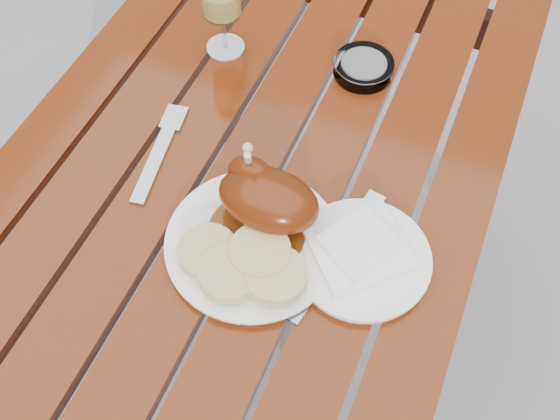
% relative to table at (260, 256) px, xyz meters
% --- Properties ---
extents(ground, '(60.00, 60.00, 0.00)m').
position_rel_table_xyz_m(ground, '(0.00, 0.00, -0.38)').
color(ground, slate).
rests_on(ground, ground).
extents(table, '(0.80, 1.20, 0.75)m').
position_rel_table_xyz_m(table, '(0.00, 0.00, 0.00)').
color(table, maroon).
rests_on(table, ground).
extents(dinner_plate, '(0.28, 0.28, 0.02)m').
position_rel_table_xyz_m(dinner_plate, '(0.07, -0.17, 0.38)').
color(dinner_plate, white).
rests_on(dinner_plate, table).
extents(roast_duck, '(0.16, 0.17, 0.12)m').
position_rel_table_xyz_m(roast_duck, '(0.07, -0.12, 0.44)').
color(roast_duck, '#622D0B').
rests_on(roast_duck, dinner_plate).
extents(bread_dumplings, '(0.20, 0.14, 0.03)m').
position_rel_table_xyz_m(bread_dumplings, '(0.08, -0.22, 0.41)').
color(bread_dumplings, tan).
rests_on(bread_dumplings, dinner_plate).
extents(wine_glass, '(0.09, 0.09, 0.17)m').
position_rel_table_xyz_m(wine_glass, '(-0.15, 0.21, 0.46)').
color(wine_glass, '#E6DB68').
rests_on(wine_glass, table).
extents(side_plate, '(0.27, 0.27, 0.02)m').
position_rel_table_xyz_m(side_plate, '(0.24, -0.13, 0.38)').
color(side_plate, white).
rests_on(side_plate, table).
extents(napkin, '(0.19, 0.19, 0.01)m').
position_rel_table_xyz_m(napkin, '(0.23, -0.12, 0.40)').
color(napkin, white).
rests_on(napkin, side_plate).
extents(ashtray, '(0.13, 0.13, 0.03)m').
position_rel_table_xyz_m(ashtray, '(0.11, 0.25, 0.39)').
color(ashtray, '#B2B7BC').
rests_on(ashtray, table).
extents(fork, '(0.06, 0.20, 0.01)m').
position_rel_table_xyz_m(fork, '(-0.14, -0.08, 0.38)').
color(fork, gray).
rests_on(fork, table).
extents(knife, '(0.06, 0.22, 0.01)m').
position_rel_table_xyz_m(knife, '(0.20, -0.15, 0.38)').
color(knife, gray).
rests_on(knife, table).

